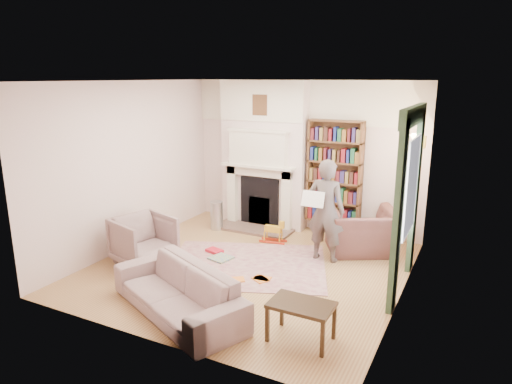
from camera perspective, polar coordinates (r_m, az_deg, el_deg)
The scene contains 25 objects.
floor at distance 7.12m, azimuth -0.93°, elevation -9.46°, with size 4.50×4.50×0.00m, color #93623B.
ceiling at distance 6.52m, azimuth -1.03°, elevation 13.71°, with size 4.50×4.50×0.00m, color white.
wall_back at distance 8.69m, azimuth 6.01°, elevation 4.50°, with size 4.50×4.50×0.00m, color silver.
wall_front at distance 4.87m, azimuth -13.48°, elevation -3.61°, with size 4.50×4.50×0.00m, color silver.
wall_left at distance 7.96m, azimuth -15.45°, elevation 3.16°, with size 4.50×4.50×0.00m, color silver.
wall_right at distance 5.99m, azimuth 18.41°, elevation -0.61°, with size 4.50×4.50×0.00m, color silver.
fireplace at distance 8.81m, azimuth 0.96°, elevation 4.62°, with size 1.70×0.58×2.80m.
bookcase at distance 8.41m, azimuth 9.79°, elevation 2.47°, with size 1.00×0.24×1.85m, color brown.
window at distance 6.37m, azimuth 18.88°, elevation 0.66°, with size 0.02×0.90×1.30m, color silver.
curtain_left at distance 5.77m, azimuth 17.29°, elevation -3.17°, with size 0.07×0.32×2.40m, color #2D442B.
curtain_right at distance 7.11m, azimuth 19.28°, elevation -0.09°, with size 0.07×0.32×2.40m, color #2D442B.
pelmet at distance 6.23m, azimuth 19.15°, elevation 9.05°, with size 0.09×1.70×0.24m, color #2D442B.
wall_sconce at distance 7.39m, azimuth 18.86°, elevation 6.02°, with size 0.20×0.24×0.24m, color gold, non-canonical shape.
rug at distance 7.21m, azimuth -1.20°, elevation -9.08°, with size 2.43×1.87×0.01m, color #C2AB93.
armchair_reading at distance 7.80m, azimuth 13.15°, elevation -4.79°, with size 1.13×0.98×0.73m, color #4D2C29.
armchair_left at distance 7.36m, azimuth -13.85°, elevation -5.89°, with size 0.81×0.83×0.76m, color #AA988C.
sofa at distance 5.83m, azimuth -9.77°, elevation -12.07°, with size 2.04×0.80×0.60m, color #A89A8A.
man_reading at distance 7.23m, azimuth 8.73°, elevation -2.31°, with size 0.60×0.39×1.64m, color #524542.
newspaper at distance 7.03m, azimuth 7.12°, elevation -0.88°, with size 0.36×0.02×0.25m, color white.
coffee_table at distance 5.27m, azimuth 5.65°, elevation -15.84°, with size 0.70×0.45×0.45m, color #392513, non-canonical shape.
paraffin_heater at distance 8.79m, azimuth -4.94°, elevation -2.92°, with size 0.24×0.24×0.55m, color #A5A7AC.
rocking_horse at distance 8.08m, azimuth 2.15°, elevation -4.95°, with size 0.47×0.19×0.41m, color gold, non-canonical shape.
board_game at distance 7.43m, azimuth -4.41°, elevation -8.23°, with size 0.32×0.32×0.03m, color #CFC549.
game_box_lid at distance 7.70m, azimuth -5.21°, elevation -7.32°, with size 0.27×0.18×0.05m, color red.
comic_annuals at distance 6.71m, azimuth -1.52°, elevation -10.79°, with size 0.86×0.50×0.02m.
Camera 1 is at (3.06, -5.75, 2.86)m, focal length 32.00 mm.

